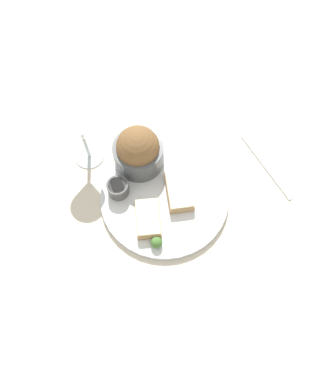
{
  "coord_description": "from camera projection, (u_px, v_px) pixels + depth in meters",
  "views": [
    {
      "loc": [
        -0.34,
        0.01,
        0.79
      ],
      "look_at": [
        0.0,
        0.0,
        0.03
      ],
      "focal_mm": 35.0,
      "sensor_mm": 36.0,
      "label": 1
    }
  ],
  "objects": [
    {
      "name": "cheese_toast_far",
      "position": [
        148.0,
        218.0,
        0.82
      ],
      "size": [
        0.09,
        0.06,
        0.03
      ],
      "color": "tan",
      "rests_on": "dinner_plate"
    },
    {
      "name": "cheese_toast_near",
      "position": [
        179.0,
        191.0,
        0.84
      ],
      "size": [
        0.1,
        0.07,
        0.03
      ],
      "color": "tan",
      "rests_on": "dinner_plate"
    },
    {
      "name": "dinner_plate",
      "position": [
        164.0,
        197.0,
        0.86
      ],
      "size": [
        0.29,
        0.29,
        0.01
      ],
      "color": "silver",
      "rests_on": "ground_plane"
    },
    {
      "name": "salad_bowl",
      "position": [
        138.0,
        151.0,
        0.84
      ],
      "size": [
        0.12,
        0.12,
        0.11
      ],
      "color": "#4C5156",
      "rests_on": "dinner_plate"
    },
    {
      "name": "wine_glass",
      "position": [
        81.0,
        131.0,
        0.81
      ],
      "size": [
        0.08,
        0.08,
        0.15
      ],
      "color": "silver",
      "rests_on": "ground_plane"
    },
    {
      "name": "garnish",
      "position": [
        156.0,
        242.0,
        0.79
      ],
      "size": [
        0.02,
        0.02,
        0.02
      ],
      "color": "#477533",
      "rests_on": "dinner_plate"
    },
    {
      "name": "ground_plane",
      "position": [
        164.0,
        198.0,
        0.86
      ],
      "size": [
        4.0,
        4.0,
        0.0
      ],
      "primitive_type": "plane",
      "color": "beige"
    },
    {
      "name": "sauce_ramekin",
      "position": [
        118.0,
        188.0,
        0.84
      ],
      "size": [
        0.05,
        0.05,
        0.04
      ],
      "color": "#4C4C4C",
      "rests_on": "dinner_plate"
    },
    {
      "name": "fork",
      "position": [
        266.0,
        166.0,
        0.89
      ],
      "size": [
        0.18,
        0.1,
        0.01
      ],
      "color": "silver",
      "rests_on": "ground_plane"
    }
  ]
}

